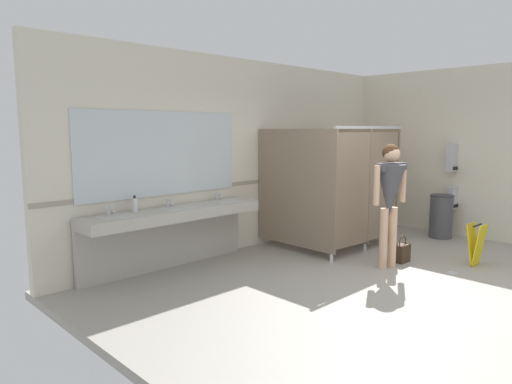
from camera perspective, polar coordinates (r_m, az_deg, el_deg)
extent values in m
cube|color=#9E998E|center=(6.06, 18.47, -11.36)|extent=(6.92, 6.12, 0.10)
cube|color=beige|center=(7.46, -0.64, 4.64)|extent=(6.92, 0.12, 2.98)
cube|color=beige|center=(8.75, 28.72, 4.15)|extent=(0.12, 6.12, 2.98)
cube|color=#9E937F|center=(7.45, -0.30, 1.26)|extent=(6.92, 0.01, 0.06)
cube|color=#B2ADA3|center=(6.20, -9.97, -2.66)|extent=(2.57, 0.54, 0.14)
cube|color=#B2ADA3|center=(6.47, -11.03, -6.11)|extent=(2.57, 0.08, 0.72)
cube|color=beige|center=(5.74, -16.91, -3.51)|extent=(0.42, 0.29, 0.11)
cylinder|color=silver|center=(5.90, -17.88, -2.20)|extent=(0.04, 0.04, 0.11)
cylinder|color=silver|center=(5.85, -17.65, -1.84)|extent=(0.03, 0.11, 0.03)
sphere|color=silver|center=(5.95, -17.30, -2.35)|extent=(0.04, 0.04, 0.04)
cube|color=beige|center=(6.17, -9.82, -2.51)|extent=(0.42, 0.29, 0.11)
cylinder|color=silver|center=(6.32, -10.91, -1.32)|extent=(0.04, 0.04, 0.11)
cylinder|color=silver|center=(6.27, -10.64, -0.98)|extent=(0.03, 0.11, 0.03)
sphere|color=silver|center=(6.37, -10.43, -1.47)|extent=(0.04, 0.04, 0.04)
cube|color=beige|center=(6.68, -3.75, -1.63)|extent=(0.42, 0.29, 0.11)
cylinder|color=silver|center=(6.82, -4.89, -0.55)|extent=(0.04, 0.04, 0.11)
cylinder|color=silver|center=(6.77, -4.60, -0.22)|extent=(0.03, 0.11, 0.03)
sphere|color=silver|center=(6.88, -4.49, -0.69)|extent=(0.04, 0.04, 0.04)
cube|color=silver|center=(6.33, -11.55, 4.69)|extent=(2.47, 0.02, 1.13)
cube|color=#84705B|center=(7.00, 4.85, 0.50)|extent=(0.03, 1.54, 1.79)
cylinder|color=silver|center=(6.75, 9.36, -8.10)|extent=(0.05, 0.05, 0.12)
cube|color=#84705B|center=(7.67, 9.09, 1.07)|extent=(0.03, 1.54, 1.79)
cylinder|color=silver|center=(7.44, 13.35, -6.71)|extent=(0.05, 0.05, 0.12)
cube|color=#84705B|center=(8.37, 12.64, 1.54)|extent=(0.03, 1.54, 1.79)
cylinder|color=silver|center=(8.17, 16.63, -5.54)|extent=(0.05, 0.05, 0.12)
cube|color=#84705B|center=(6.89, 11.87, 0.25)|extent=(0.78, 0.08, 1.69)
cube|color=#84705B|center=(7.62, 15.51, 0.84)|extent=(0.78, 0.03, 1.69)
cube|color=#B7BABF|center=(7.20, 14.02, 7.79)|extent=(1.79, 0.04, 0.04)
cube|color=#B7BABF|center=(8.92, 23.27, 3.96)|extent=(0.33, 0.12, 0.50)
cube|color=black|center=(8.90, 23.58, 2.73)|extent=(0.25, 0.01, 0.06)
cube|color=#B7BABF|center=(8.97, 23.31, -0.59)|extent=(0.34, 0.12, 0.42)
cube|color=black|center=(8.96, 23.64, -1.57)|extent=(0.26, 0.01, 0.06)
cylinder|color=#47474C|center=(8.71, 22.00, -2.91)|extent=(0.39, 0.39, 0.73)
cylinder|color=#333338|center=(8.65, 22.13, -0.43)|extent=(0.40, 0.40, 0.03)
cylinder|color=#DBAD89|center=(6.65, 16.61, -5.38)|extent=(0.11, 0.11, 0.84)
cylinder|color=#DBAD89|center=(6.52, 15.55, -5.61)|extent=(0.11, 0.11, 0.84)
cone|color=#47474C|center=(6.47, 16.30, 0.16)|extent=(0.48, 0.48, 0.71)
cube|color=#47474C|center=(6.44, 16.41, 3.04)|extent=(0.48, 0.25, 0.10)
cylinder|color=#DBAD89|center=(6.65, 17.81, 1.08)|extent=(0.08, 0.08, 0.53)
cylinder|color=#DBAD89|center=(6.27, 14.77, 0.81)|extent=(0.08, 0.08, 0.53)
sphere|color=#DBAD89|center=(6.43, 16.47, 4.58)|extent=(0.23, 0.23, 0.23)
sphere|color=#472D19|center=(6.43, 16.41, 4.72)|extent=(0.23, 0.23, 0.23)
cube|color=#3F2D1E|center=(6.98, 17.68, -7.25)|extent=(0.25, 0.14, 0.26)
torus|color=#3F2D1E|center=(6.94, 17.74, -5.90)|extent=(0.19, 0.02, 0.19)
cylinder|color=white|center=(6.04, -14.82, -1.56)|extent=(0.07, 0.07, 0.17)
cylinder|color=black|center=(6.03, -14.85, -0.58)|extent=(0.03, 0.03, 0.04)
cube|color=yellow|center=(7.13, 26.01, -5.98)|extent=(0.28, 0.10, 0.59)
cube|color=yellow|center=(7.16, 25.34, -5.88)|extent=(0.28, 0.10, 0.59)
cylinder|color=black|center=(7.09, 25.81, -3.75)|extent=(0.28, 0.02, 0.02)
cylinder|color=#B7BABF|center=(6.73, 23.28, -9.20)|extent=(0.14, 0.14, 0.01)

